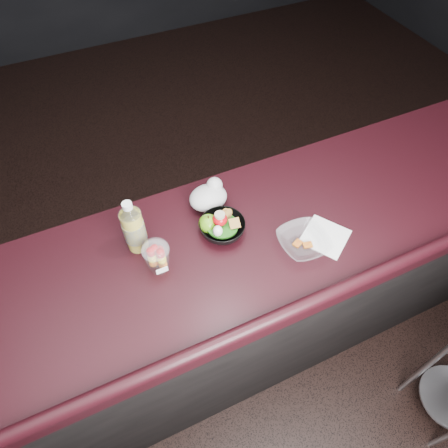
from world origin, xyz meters
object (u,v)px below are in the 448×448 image
(fruit_cup, at_px, (157,256))
(green_apple, at_px, (209,223))
(takeout_bowl, at_px, (303,242))
(snack_bowl, at_px, (222,227))
(lemonade_bottle, at_px, (134,229))

(fruit_cup, distance_m, green_apple, 0.25)
(takeout_bowl, bearing_deg, snack_bowl, 143.93)
(fruit_cup, bearing_deg, snack_bowl, 10.37)
(snack_bowl, bearing_deg, takeout_bowl, -36.07)
(green_apple, bearing_deg, fruit_cup, -160.05)
(lemonade_bottle, relative_size, green_apple, 2.99)
(green_apple, distance_m, takeout_bowl, 0.37)
(fruit_cup, distance_m, takeout_bowl, 0.55)
(lemonade_bottle, bearing_deg, green_apple, -8.12)
(green_apple, height_order, snack_bowl, snack_bowl)
(snack_bowl, bearing_deg, fruit_cup, -169.63)
(lemonade_bottle, xyz_separation_m, snack_bowl, (0.32, -0.07, -0.07))
(takeout_bowl, bearing_deg, fruit_cup, 165.76)
(snack_bowl, xyz_separation_m, takeout_bowl, (0.25, -0.18, -0.01))
(lemonade_bottle, height_order, takeout_bowl, lemonade_bottle)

